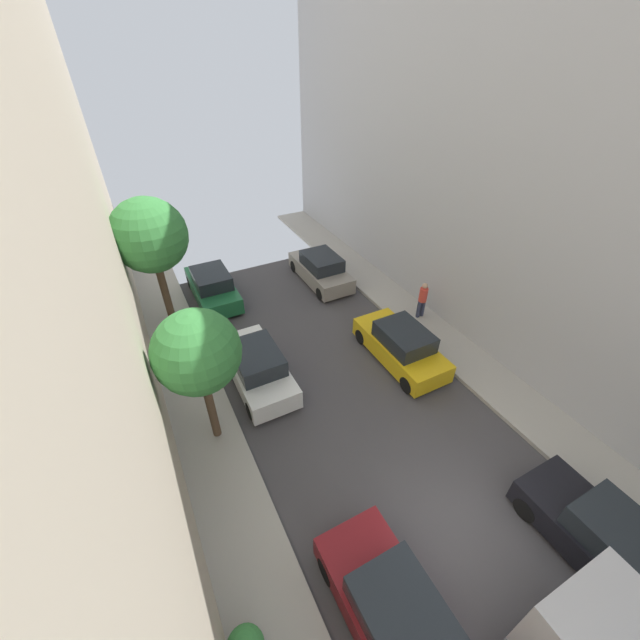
# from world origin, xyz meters

# --- Properties ---
(ground) EXTENTS (32.00, 32.00, 0.00)m
(ground) POSITION_xyz_m (0.00, 0.00, 0.00)
(ground) COLOR #423F42
(sidewalk_left) EXTENTS (2.00, 44.00, 0.15)m
(sidewalk_left) POSITION_xyz_m (-5.00, 0.00, 0.07)
(sidewalk_left) COLOR #A8A399
(sidewalk_left) RESTS_ON ground
(sidewalk_right) EXTENTS (2.00, 44.00, 0.15)m
(sidewalk_right) POSITION_xyz_m (5.00, 0.00, 0.07)
(sidewalk_right) COLOR #A8A399
(sidewalk_right) RESTS_ON ground
(parked_car_left_3) EXTENTS (1.78, 4.20, 1.57)m
(parked_car_left_3) POSITION_xyz_m (-2.70, -0.99, 0.72)
(parked_car_left_3) COLOR maroon
(parked_car_left_3) RESTS_ON ground
(parked_car_left_4) EXTENTS (1.78, 4.20, 1.57)m
(parked_car_left_4) POSITION_xyz_m (-2.70, 7.51, 0.72)
(parked_car_left_4) COLOR white
(parked_car_left_4) RESTS_ON ground
(parked_car_left_5) EXTENTS (1.78, 4.20, 1.57)m
(parked_car_left_5) POSITION_xyz_m (-2.70, 13.77, 0.72)
(parked_car_left_5) COLOR #1E6638
(parked_car_left_5) RESTS_ON ground
(parked_car_right_1) EXTENTS (1.78, 4.20, 1.57)m
(parked_car_right_1) POSITION_xyz_m (2.70, -2.13, 0.72)
(parked_car_right_1) COLOR black
(parked_car_right_1) RESTS_ON ground
(parked_car_right_2) EXTENTS (1.78, 4.20, 1.57)m
(parked_car_right_2) POSITION_xyz_m (2.70, 6.07, 0.72)
(parked_car_right_2) COLOR gold
(parked_car_right_2) RESTS_ON ground
(parked_car_right_3) EXTENTS (1.78, 4.20, 1.57)m
(parked_car_right_3) POSITION_xyz_m (2.70, 12.87, 0.72)
(parked_car_right_3) COLOR gray
(parked_car_right_3) RESTS_ON ground
(pedestrian) EXTENTS (0.40, 0.36, 1.72)m
(pedestrian) POSITION_xyz_m (5.19, 7.89, 1.07)
(pedestrian) COLOR #2D334C
(pedestrian) RESTS_ON sidewalk_right
(street_tree_0) EXTENTS (2.89, 2.89, 5.63)m
(street_tree_0) POSITION_xyz_m (-4.87, 12.45, 4.31)
(street_tree_0) COLOR brown
(street_tree_0) RESTS_ON sidewalk_left
(street_tree_2) EXTENTS (2.40, 2.40, 4.69)m
(street_tree_2) POSITION_xyz_m (-4.73, 5.77, 3.61)
(street_tree_2) COLOR brown
(street_tree_2) RESTS_ON sidewalk_left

